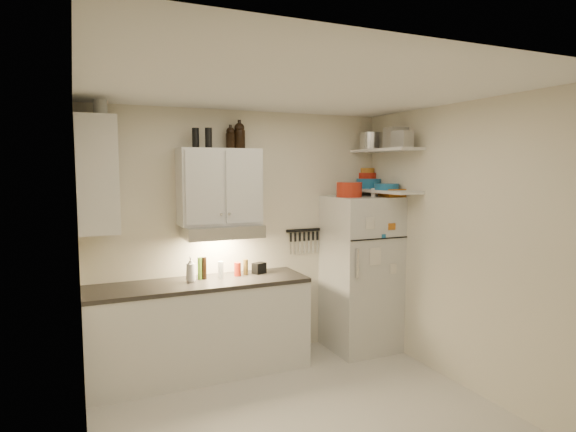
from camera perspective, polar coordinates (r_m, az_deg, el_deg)
name	(u,v)px	position (r m, az deg, el deg)	size (l,w,h in m)	color
floor	(305,421)	(4.19, 2.06, -23.12)	(3.20, 3.00, 0.02)	beige
ceiling	(307,87)	(3.72, 2.21, 15.02)	(3.20, 3.00, 0.02)	white
back_wall	(243,235)	(5.12, -5.35, -2.28)	(3.20, 0.02, 2.60)	beige
left_wall	(79,279)	(3.37, -23.49, -6.92)	(0.02, 3.00, 2.60)	beige
right_wall	(465,246)	(4.66, 20.21, -3.38)	(0.02, 3.00, 2.60)	beige
base_cabinet	(200,330)	(4.87, -10.35, -13.16)	(2.10, 0.60, 0.88)	silver
countertop	(199,284)	(4.75, -10.45, -7.89)	(2.10, 0.62, 0.04)	#2C2925
upper_cabinet	(219,187)	(4.81, -8.13, 3.46)	(0.80, 0.33, 0.75)	silver
side_cabinet	(96,175)	(4.49, -21.76, 4.56)	(0.33, 0.55, 1.00)	silver
range_hood	(222,231)	(4.79, -7.84, -1.77)	(0.76, 0.46, 0.12)	silver
fridge	(361,273)	(5.42, 8.62, -6.70)	(0.70, 0.68, 1.70)	silver
shelf_hi	(385,150)	(5.30, 11.47, 7.66)	(0.30, 0.95, 0.03)	silver
shelf_lo	(385,191)	(5.30, 11.38, 2.91)	(0.30, 0.95, 0.03)	silver
knife_strip	(303,230)	(5.35, 1.85, -1.69)	(0.42, 0.02, 0.03)	black
dutch_oven	(349,190)	(5.17, 7.26, 3.12)	(0.27, 0.27, 0.16)	#A72513
book_stack	(392,193)	(5.31, 12.21, 2.71)	(0.20, 0.26, 0.09)	#B46016
spice_jar	(374,192)	(5.28, 10.12, 2.76)	(0.05, 0.05, 0.09)	silver
stock_pot	(371,141)	(5.54, 9.84, 8.73)	(0.26, 0.26, 0.19)	silver
tin_a	(397,138)	(5.27, 12.75, 9.01)	(0.22, 0.20, 0.22)	#AAAAAD
tin_b	(402,139)	(4.99, 13.39, 8.86)	(0.16, 0.16, 0.16)	#AAAAAD
bowl_teal	(369,184)	(5.63, 9.53, 3.81)	(0.28, 0.28, 0.11)	#1B6498
bowl_orange	(367,176)	(5.74, 9.34, 4.74)	(0.22, 0.22, 0.07)	red
bowl_yellow	(367,170)	(5.73, 9.35, 5.35)	(0.17, 0.17, 0.06)	#BA7420
plates	(386,187)	(5.29, 11.59, 3.42)	(0.27, 0.27, 0.07)	#1B6498
growler_a	(230,138)	(4.92, -6.83, 9.19)	(0.09, 0.09, 0.22)	black
growler_b	(239,136)	(4.97, -5.77, 9.46)	(0.11, 0.11, 0.27)	black
thermos_a	(209,138)	(4.73, -9.40, 9.12)	(0.07, 0.07, 0.19)	black
thermos_b	(196,138)	(4.76, -10.89, 9.07)	(0.07, 0.07, 0.19)	black
side_jar	(100,108)	(4.59, -21.37, 11.83)	(0.12, 0.12, 0.16)	silver
soap_bottle	(191,268)	(4.71, -11.45, -6.04)	(0.11, 0.11, 0.28)	silver
pepper_mill	(246,267)	(4.96, -5.05, -6.05)	(0.05, 0.05, 0.16)	brown
oil_bottle	(200,268)	(4.81, -10.42, -6.12)	(0.04, 0.04, 0.22)	#42681A
vinegar_bottle	(204,268)	(4.81, -9.89, -6.10)	(0.05, 0.05, 0.22)	black
clear_bottle	(221,270)	(4.84, -7.97, -6.33)	(0.06, 0.06, 0.17)	silver
red_jar	(238,269)	(4.92, -6.00, -6.29)	(0.07, 0.07, 0.14)	#A72513
caddy	(259,268)	(5.02, -3.45, -6.18)	(0.13, 0.09, 0.11)	black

